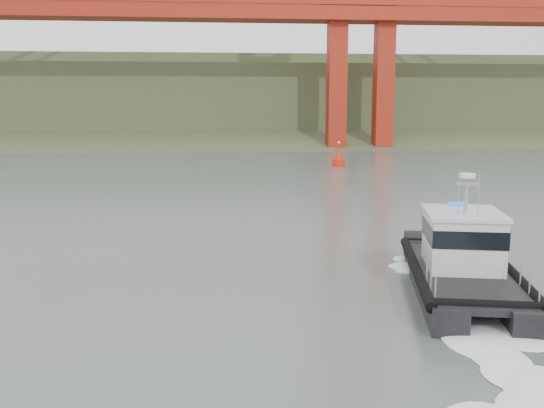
{
  "coord_description": "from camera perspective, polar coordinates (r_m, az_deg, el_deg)",
  "views": [
    {
      "loc": [
        -2.69,
        -26.18,
        7.96
      ],
      "look_at": [
        0.51,
        6.59,
        2.4
      ],
      "focal_mm": 40.0,
      "sensor_mm": 36.0,
      "label": 1
    }
  ],
  "objects": [
    {
      "name": "ground",
      "position": [
        27.5,
        0.28,
        -7.24
      ],
      "size": [
        400.0,
        400.0,
        0.0
      ],
      "primitive_type": "plane",
      "color": "#47554F",
      "rests_on": "ground"
    },
    {
      "name": "headlands",
      "position": [
        151.71,
        -4.62,
        9.21
      ],
      "size": [
        500.0,
        105.36,
        27.12
      ],
      "color": "#384729",
      "rests_on": "ground"
    },
    {
      "name": "patrol_boat",
      "position": [
        26.94,
        17.51,
        -5.17
      ],
      "size": [
        6.17,
        11.34,
        5.22
      ],
      "rotation": [
        0.0,
        0.0,
        -0.22
      ],
      "color": "black",
      "rests_on": "ground"
    },
    {
      "name": "nav_buoy",
      "position": [
        76.16,
        6.29,
        4.19
      ],
      "size": [
        1.59,
        1.59,
        3.31
      ],
      "color": "red",
      "rests_on": "ground"
    }
  ]
}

